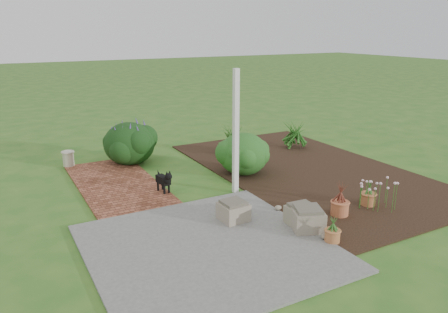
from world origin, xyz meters
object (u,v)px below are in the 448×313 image
black_dog (164,180)px  evergreen_shrub (243,153)px  cream_ceramic_urn (68,159)px  stone_trough_near (307,220)px

black_dog → evergreen_shrub: evergreen_shrub is taller
cream_ceramic_urn → evergreen_shrub: evergreen_shrub is taller
cream_ceramic_urn → evergreen_shrub: size_ratio=0.31×
black_dog → evergreen_shrub: 2.07m
evergreen_shrub → black_dog: bearing=-171.3°
stone_trough_near → black_dog: bearing=118.2°
evergreen_shrub → stone_trough_near: bearing=-101.0°
black_dog → stone_trough_near: bearing=-71.5°
stone_trough_near → black_dog: black_dog is taller
stone_trough_near → evergreen_shrub: evergreen_shrub is taller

